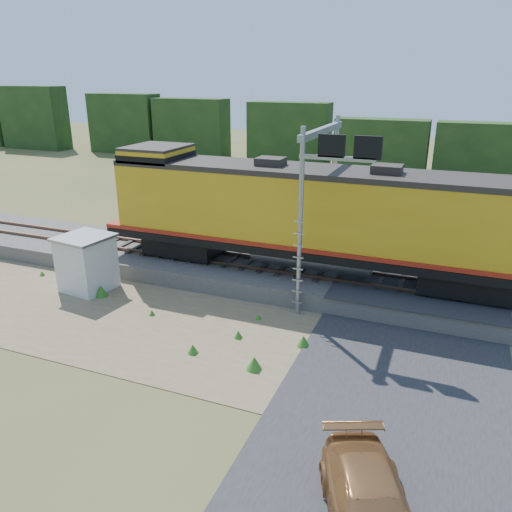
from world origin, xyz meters
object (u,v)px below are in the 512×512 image
at_px(locomotive, 306,214).
at_px(shed, 87,263).
at_px(signal_gantry, 326,170).
at_px(car, 371,511).

bearing_deg(locomotive, shed, -156.80).
distance_m(signal_gantry, car, 13.42).
xyz_separation_m(shed, signal_gantry, (10.14, 3.26, 4.37)).
bearing_deg(locomotive, signal_gantry, -35.59).
distance_m(shed, car, 16.67).
relative_size(locomotive, car, 4.55).
xyz_separation_m(shed, car, (14.35, -8.46, -0.67)).
bearing_deg(locomotive, car, -67.41).
xyz_separation_m(locomotive, car, (5.16, -12.39, -2.89)).
bearing_deg(car, shed, 126.94).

